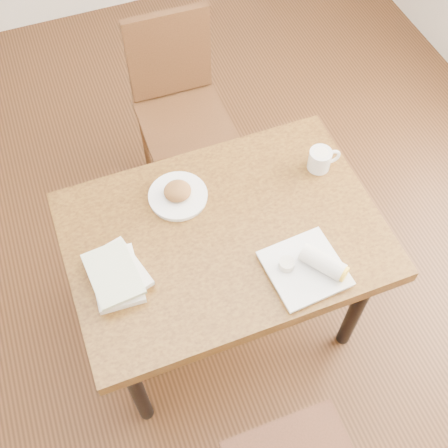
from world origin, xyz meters
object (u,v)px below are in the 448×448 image
object	(u,v)px
plate_scone	(178,194)
book_stack	(116,275)
table	(224,244)
chair_far	(178,98)
plate_burrito	(310,267)
coffee_mug	(321,159)

from	to	relation	value
plate_scone	book_stack	xyz separation A→B (m)	(-0.31, -0.25, 0.01)
table	book_stack	world-z (taller)	book_stack
chair_far	table	bearing A→B (deg)	-96.99
table	chair_far	distance (m)	0.92
table	chair_far	bearing A→B (deg)	83.01
chair_far	book_stack	world-z (taller)	chair_far
chair_far	book_stack	distance (m)	1.12
chair_far	plate_burrito	bearing A→B (deg)	-84.59
table	book_stack	distance (m)	0.43
table	plate_scone	distance (m)	0.26
chair_far	book_stack	size ratio (longest dim) A/B	3.62
book_stack	plate_scone	bearing A→B (deg)	39.71
table	book_stack	size ratio (longest dim) A/B	4.36
plate_scone	coffee_mug	world-z (taller)	coffee_mug
plate_scone	coffee_mug	xyz separation A→B (m)	(0.57, -0.06, 0.02)
chair_far	plate_scone	bearing A→B (deg)	-107.33
table	chair_far	size ratio (longest dim) A/B	1.21
table	coffee_mug	world-z (taller)	coffee_mug
plate_scone	book_stack	world-z (taller)	plate_scone
chair_far	book_stack	xyz separation A→B (m)	(-0.53, -0.96, 0.23)
plate_scone	plate_burrito	bearing A→B (deg)	-54.48
table	plate_burrito	world-z (taller)	plate_burrito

